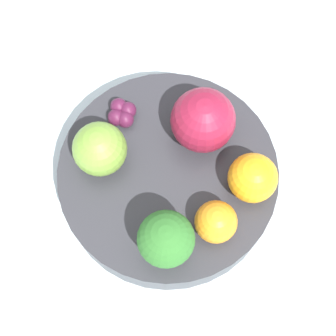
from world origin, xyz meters
TOP-DOWN VIEW (x-y plane):
  - ground_plane at (0.00, 0.00)m, footprint 6.00×6.00m
  - table_surface at (0.00, 0.00)m, footprint 1.20×1.20m
  - bowl at (0.00, 0.00)m, footprint 0.20×0.20m
  - broccoli at (0.06, -0.04)m, footprint 0.05×0.05m
  - apple_red at (-0.04, -0.04)m, footprint 0.05×0.05m
  - apple_green at (-0.02, 0.05)m, footprint 0.06×0.06m
  - orange_front at (0.07, 0.01)m, footprint 0.04×0.04m
  - orange_back at (0.05, 0.05)m, footprint 0.04×0.04m
  - grape_cluster at (-0.07, -0.01)m, footprint 0.03×0.03m

SIDE VIEW (x-z plane):
  - ground_plane at x=0.00m, z-range 0.00..0.00m
  - table_surface at x=0.00m, z-range 0.00..0.02m
  - bowl at x=0.00m, z-range 0.02..0.06m
  - grape_cluster at x=-0.07m, z-range 0.06..0.08m
  - orange_front at x=0.07m, z-range 0.06..0.10m
  - orange_back at x=0.05m, z-range 0.06..0.11m
  - apple_red at x=-0.04m, z-range 0.06..0.11m
  - apple_green at x=-0.02m, z-range 0.06..0.12m
  - broccoli at x=0.06m, z-range 0.07..0.13m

